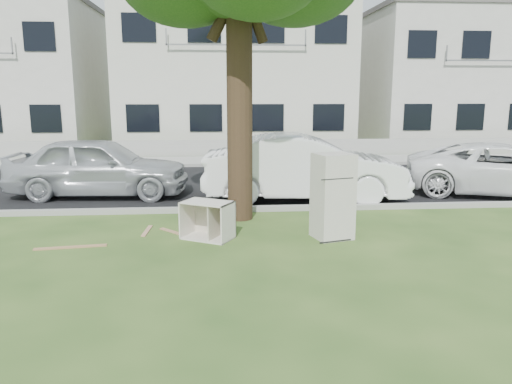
{
  "coord_description": "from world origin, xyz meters",
  "views": [
    {
      "loc": [
        -0.87,
        -8.85,
        2.75
      ],
      "look_at": [
        -0.15,
        0.6,
        0.83
      ],
      "focal_mm": 35.0,
      "sensor_mm": 36.0,
      "label": 1
    }
  ],
  "objects": [
    {
      "name": "plank_a",
      "position": [
        -3.53,
        -0.07,
        0.01
      ],
      "size": [
        1.26,
        0.27,
        0.03
      ],
      "primitive_type": "cube",
      "rotation": [
        0.0,
        0.0,
        0.13
      ],
      "color": "#A0764D",
      "rests_on": "ground"
    },
    {
      "name": "townhouse_center",
      "position": [
        0.0,
        17.5,
        3.72
      ],
      "size": [
        11.22,
        8.16,
        7.44
      ],
      "color": "beige",
      "rests_on": "ground"
    },
    {
      "name": "fridge",
      "position": [
        1.28,
        0.21,
        0.81
      ],
      "size": [
        0.81,
        0.77,
        1.62
      ],
      "primitive_type": "cube",
      "rotation": [
        0.0,
        0.0,
        0.27
      ],
      "color": "beige",
      "rests_on": "ground"
    },
    {
      "name": "ground",
      "position": [
        0.0,
        0.0,
        0.0
      ],
      "size": [
        120.0,
        120.0,
        0.0
      ],
      "primitive_type": "plane",
      "color": "#2A4A1A"
    },
    {
      "name": "low_wall",
      "position": [
        0.0,
        12.6,
        0.35
      ],
      "size": [
        120.0,
        0.15,
        0.7
      ],
      "primitive_type": "cube",
      "color": "gray",
      "rests_on": "ground"
    },
    {
      "name": "plank_c",
      "position": [
        -2.31,
        0.91,
        0.01
      ],
      "size": [
        0.13,
        0.77,
        0.02
      ],
      "primitive_type": "cube",
      "rotation": [
        0.0,
        0.0,
        1.51
      ],
      "color": "tan",
      "rests_on": "ground"
    },
    {
      "name": "car_center",
      "position": [
        1.32,
        3.56,
        0.84
      ],
      "size": [
        5.24,
        2.18,
        1.69
      ],
      "primitive_type": "imported",
      "rotation": [
        0.0,
        0.0,
        1.49
      ],
      "color": "white",
      "rests_on": "ground"
    },
    {
      "name": "road",
      "position": [
        0.0,
        6.0,
        0.01
      ],
      "size": [
        120.0,
        7.0,
        0.01
      ],
      "primitive_type": "cube",
      "color": "black",
      "rests_on": "ground"
    },
    {
      "name": "sidewalk",
      "position": [
        0.0,
        11.0,
        0.01
      ],
      "size": [
        120.0,
        2.8,
        0.01
      ],
      "primitive_type": "cube",
      "color": "gray",
      "rests_on": "ground"
    },
    {
      "name": "plank_b",
      "position": [
        -1.74,
        0.74,
        0.01
      ],
      "size": [
        0.68,
        0.73,
        0.02
      ],
      "primitive_type": "cube",
      "rotation": [
        0.0,
        0.0,
        -0.82
      ],
      "color": "#A47855",
      "rests_on": "ground"
    },
    {
      "name": "cabinet",
      "position": [
        -1.09,
        0.34,
        0.36
      ],
      "size": [
        1.09,
        0.95,
        0.72
      ],
      "primitive_type": "cube",
      "rotation": [
        0.0,
        0.0,
        -0.51
      ],
      "color": "silver",
      "rests_on": "ground"
    },
    {
      "name": "townhouse_right",
      "position": [
        12.0,
        17.5,
        3.42
      ],
      "size": [
        10.2,
        8.16,
        6.84
      ],
      "color": "beige",
      "rests_on": "ground"
    },
    {
      "name": "car_right",
      "position": [
        6.79,
        3.85,
        0.69
      ],
      "size": [
        5.48,
        3.83,
        1.39
      ],
      "primitive_type": "imported",
      "rotation": [
        0.0,
        0.0,
        1.23
      ],
      "color": "white",
      "rests_on": "ground"
    },
    {
      "name": "kerb_near",
      "position": [
        0.0,
        2.45,
        0.0
      ],
      "size": [
        120.0,
        0.18,
        0.12
      ],
      "primitive_type": "cube",
      "color": "gray",
      "rests_on": "ground"
    },
    {
      "name": "kerb_far",
      "position": [
        0.0,
        9.55,
        0.0
      ],
      "size": [
        120.0,
        0.18,
        0.12
      ],
      "primitive_type": "cube",
      "color": "gray",
      "rests_on": "ground"
    },
    {
      "name": "car_left",
      "position": [
        -4.03,
        4.51,
        0.8
      ],
      "size": [
        4.79,
        2.18,
        1.6
      ],
      "primitive_type": "imported",
      "rotation": [
        0.0,
        0.0,
        1.51
      ],
      "color": "#B3B6BA",
      "rests_on": "ground"
    }
  ]
}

